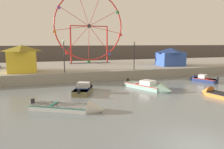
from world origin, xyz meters
TOP-DOWN VIEW (x-y plane):
  - ground_plane at (0.00, 0.00)m, footprint 240.00×240.00m
  - quay_promenade at (0.00, 27.87)m, footprint 110.00×18.33m
  - distant_town_skyline at (0.00, 51.64)m, footprint 140.00×3.00m
  - motorboat_pale_grey at (-4.97, 7.58)m, footprint 5.72×4.07m
  - motorboat_olive_wood at (-3.26, 13.49)m, footprint 2.92×4.39m
  - motorboat_seafoam at (3.93, 12.21)m, footprint 3.87×6.09m
  - motorboat_orange_hull at (8.51, 7.51)m, footprint 2.41×4.87m
  - motorboat_navy_blue at (12.57, 14.67)m, footprint 2.69×3.74m
  - ferris_wheel_red_frame at (0.96, 31.39)m, footprint 13.01×1.20m
  - carnival_booth_blue_tent at (13.22, 23.06)m, footprint 4.64×4.27m
  - carnival_booth_yellow_awning at (-9.93, 21.89)m, footprint 3.72×3.85m
  - promenade_lamp_near at (4.96, 19.42)m, footprint 0.32×0.32m
  - promenade_lamp_far at (-4.72, 19.62)m, footprint 0.32×0.32m

SIDE VIEW (x-z plane):
  - ground_plane at x=0.00m, z-range 0.00..0.00m
  - motorboat_pale_grey at x=-4.97m, z-range -0.47..0.90m
  - motorboat_orange_hull at x=8.51m, z-range -0.45..0.92m
  - motorboat_seafoam at x=3.93m, z-range -0.41..1.06m
  - motorboat_navy_blue at x=12.57m, z-range -0.33..0.98m
  - motorboat_olive_wood at x=-3.26m, z-range -0.42..1.11m
  - quay_promenade at x=0.00m, z-range 0.00..1.30m
  - distant_town_skyline at x=0.00m, z-range 0.00..4.40m
  - carnival_booth_blue_tent at x=13.22m, z-range 1.36..4.36m
  - carnival_booth_yellow_awning at x=-9.93m, z-range 1.37..4.90m
  - promenade_lamp_near at x=4.96m, z-range 1.91..5.97m
  - promenade_lamp_far at x=-4.72m, z-range 1.92..6.10m
  - ferris_wheel_red_frame at x=0.96m, z-range 1.33..14.70m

